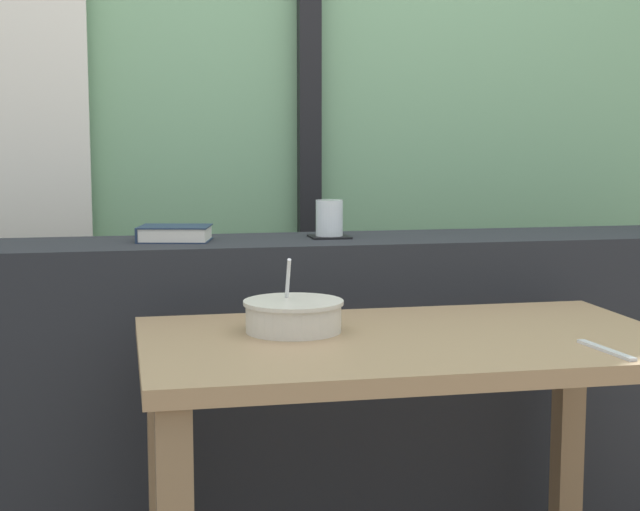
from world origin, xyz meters
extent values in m
cube|color=#7AAD7F|center=(0.00, 1.24, 1.40)|extent=(4.80, 0.08, 2.80)
cube|color=black|center=(0.05, 1.17, 1.30)|extent=(0.07, 0.05, 2.60)
cube|color=#23262B|center=(0.00, 0.55, 0.41)|extent=(2.80, 0.35, 0.82)
cube|color=#826849|center=(-0.47, 0.22, 0.32)|extent=(0.06, 0.06, 0.65)
cube|color=#826849|center=(0.50, 0.22, 0.32)|extent=(0.06, 0.06, 0.65)
cube|color=#997A56|center=(0.01, -0.04, 0.67)|extent=(1.07, 0.63, 0.03)
cube|color=black|center=(-0.02, 0.56, 0.82)|extent=(0.10, 0.10, 0.00)
cylinder|color=white|center=(-0.02, 0.56, 0.87)|extent=(0.07, 0.07, 0.09)
cylinder|color=gold|center=(-0.02, 0.56, 0.85)|extent=(0.06, 0.06, 0.05)
cube|color=#1E2D47|center=(-0.41, 0.56, 0.82)|extent=(0.20, 0.17, 0.00)
cube|color=silver|center=(-0.41, 0.56, 0.84)|extent=(0.19, 0.16, 0.03)
cube|color=#1E2D47|center=(-0.41, 0.56, 0.86)|extent=(0.20, 0.17, 0.00)
cube|color=#1E2D47|center=(-0.50, 0.58, 0.84)|extent=(0.04, 0.13, 0.04)
cylinder|color=beige|center=(-0.21, 0.05, 0.72)|extent=(0.20, 0.20, 0.06)
cylinder|color=beige|center=(-0.21, 0.05, 0.75)|extent=(0.21, 0.21, 0.01)
cylinder|color=#9E5B33|center=(-0.21, 0.05, 0.71)|extent=(0.17, 0.17, 0.04)
cylinder|color=silver|center=(-0.21, 0.08, 0.76)|extent=(0.01, 0.10, 0.15)
ellipsoid|color=silver|center=(-0.21, 0.10, 0.72)|extent=(0.03, 0.05, 0.01)
cube|color=silver|center=(0.33, -0.25, 0.69)|extent=(0.03, 0.17, 0.01)
camera|label=1|loc=(-0.55, -1.86, 1.08)|focal=54.25mm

